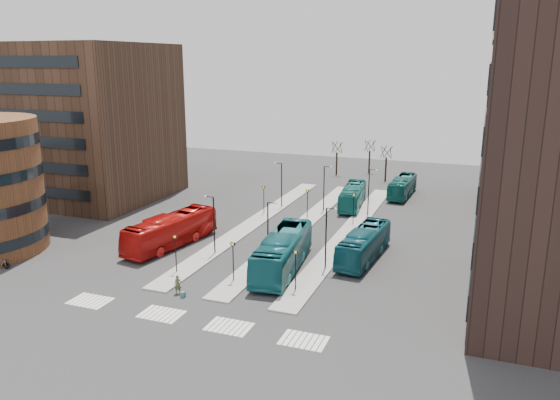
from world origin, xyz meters
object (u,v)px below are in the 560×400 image
(commuter_b, at_px, (262,257))
(bicycle_far, at_px, (5,263))
(teal_bus_a, at_px, (283,252))
(bicycle_mid, at_px, (2,263))
(teal_bus_c, at_px, (364,244))
(traveller, at_px, (178,285))
(commuter_a, at_px, (182,240))
(commuter_c, at_px, (262,257))
(teal_bus_d, at_px, (402,187))
(red_bus, at_px, (171,230))
(teal_bus_b, at_px, (353,196))
(suitcase, at_px, (183,295))

(commuter_b, distance_m, bicycle_far, 25.24)
(teal_bus_a, bearing_deg, bicycle_mid, -166.29)
(teal_bus_c, height_order, traveller, teal_bus_c)
(commuter_a, bearing_deg, bicycle_far, 20.79)
(teal_bus_c, xyz_separation_m, bicycle_far, (-32.49, -14.66, -1.14))
(commuter_c, bearing_deg, commuter_b, -148.47)
(teal_bus_d, bearing_deg, teal_bus_c, -86.68)
(red_bus, height_order, teal_bus_b, red_bus)
(bicycle_mid, bearing_deg, commuter_a, -46.93)
(teal_bus_b, height_order, commuter_a, teal_bus_b)
(teal_bus_a, height_order, bicycle_mid, teal_bus_a)
(teal_bus_d, bearing_deg, commuter_a, -118.45)
(suitcase, height_order, commuter_a, commuter_a)
(red_bus, xyz_separation_m, teal_bus_b, (14.70, 23.05, -0.25))
(teal_bus_b, distance_m, teal_bus_d, 10.22)
(suitcase, relative_size, traveller, 0.29)
(teal_bus_a, height_order, teal_bus_d, teal_bus_a)
(suitcase, xyz_separation_m, commuter_a, (-6.81, 11.46, 0.54))
(teal_bus_b, bearing_deg, traveller, -108.22)
(commuter_c, bearing_deg, red_bus, -76.50)
(commuter_a, distance_m, bicycle_far, 17.44)
(teal_bus_c, bearing_deg, teal_bus_d, 95.10)
(commuter_c, bearing_deg, commuter_a, -78.81)
(suitcase, distance_m, teal_bus_d, 44.62)
(teal_bus_c, height_order, bicycle_mid, teal_bus_c)
(teal_bus_d, xyz_separation_m, commuter_c, (-8.69, -33.78, -0.54))
(teal_bus_c, height_order, commuter_a, teal_bus_c)
(teal_bus_a, bearing_deg, suitcase, -129.04)
(suitcase, relative_size, bicycle_mid, 0.30)
(teal_bus_a, height_order, teal_bus_c, teal_bus_a)
(teal_bus_c, bearing_deg, bicycle_far, -151.18)
(commuter_a, relative_size, bicycle_mid, 0.95)
(teal_bus_a, height_order, traveller, teal_bus_a)
(commuter_b, bearing_deg, teal_bus_b, 9.31)
(red_bus, relative_size, commuter_a, 8.06)
(teal_bus_b, relative_size, teal_bus_c, 0.96)
(teal_bus_a, relative_size, commuter_c, 7.23)
(teal_bus_b, height_order, bicycle_far, teal_bus_b)
(teal_bus_d, distance_m, commuter_a, 36.76)
(teal_bus_c, bearing_deg, suitcase, -125.87)
(bicycle_far, bearing_deg, teal_bus_d, -22.75)
(teal_bus_d, distance_m, commuter_c, 34.88)
(teal_bus_c, distance_m, bicycle_mid, 35.81)
(teal_bus_c, xyz_separation_m, commuter_c, (-8.97, -5.58, -0.66))
(traveller, bearing_deg, teal_bus_d, 53.73)
(teal_bus_a, relative_size, teal_bus_d, 1.27)
(red_bus, height_order, bicycle_far, red_bus)
(traveller, height_order, bicycle_mid, traveller)
(commuter_a, relative_size, commuter_b, 0.89)
(bicycle_far, bearing_deg, teal_bus_b, -23.74)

